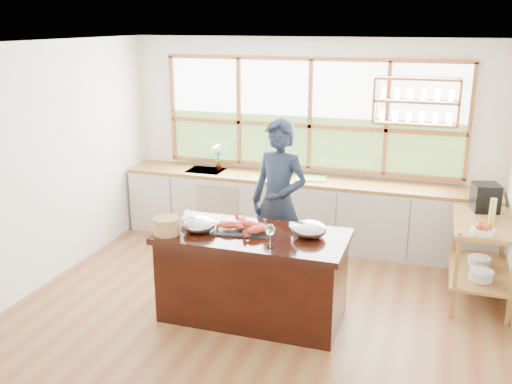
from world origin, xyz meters
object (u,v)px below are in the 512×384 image
at_px(espresso_machine, 485,197).
at_px(wicker_basket, 166,226).
at_px(island, 253,275).
at_px(cook, 279,202).

distance_m(espresso_machine, wicker_basket, 3.45).
height_order(espresso_machine, wicker_basket, espresso_machine).
height_order(island, cook, cook).
bearing_deg(wicker_basket, cook, 56.13).
distance_m(island, cook, 1.05).
bearing_deg(island, espresso_machine, 33.64).
relative_size(espresso_machine, wicker_basket, 1.17).
xyz_separation_m(espresso_machine, wicker_basket, (-2.99, -1.72, -0.07)).
bearing_deg(cook, wicker_basket, -107.53).
distance_m(cook, wicker_basket, 1.44).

